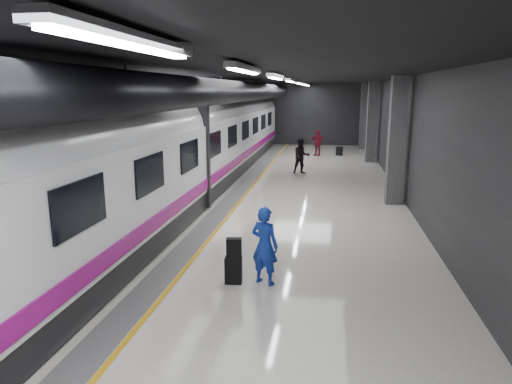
{
  "coord_description": "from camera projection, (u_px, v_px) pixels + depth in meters",
  "views": [
    {
      "loc": [
        2.21,
        -14.67,
        3.99
      ],
      "look_at": [
        0.2,
        -2.17,
        1.17
      ],
      "focal_mm": 32.0,
      "sensor_mm": 36.0,
      "label": 1
    }
  ],
  "objects": [
    {
      "name": "ground",
      "position": [
        260.0,
        212.0,
        15.35
      ],
      "size": [
        40.0,
        40.0,
        0.0
      ],
      "primitive_type": "plane",
      "color": "white",
      "rests_on": "ground"
    },
    {
      "name": "shoulder_bag",
      "position": [
        234.0,
        248.0,
        9.46
      ],
      "size": [
        0.34,
        0.22,
        0.43
      ],
      "primitive_type": "cube",
      "rotation": [
        0.0,
        0.0,
        0.16
      ],
      "color": "black",
      "rests_on": "suitcase_main"
    },
    {
      "name": "suitcase_far",
      "position": [
        339.0,
        151.0,
        28.68
      ],
      "size": [
        0.43,
        0.36,
        0.54
      ],
      "primitive_type": "cube",
      "rotation": [
        0.0,
        0.0,
        -0.4
      ],
      "color": "black",
      "rests_on": "ground"
    },
    {
      "name": "platform_hall",
      "position": [
        256.0,
        104.0,
        15.55
      ],
      "size": [
        10.02,
        40.02,
        4.51
      ],
      "color": "black",
      "rests_on": "ground"
    },
    {
      "name": "train",
      "position": [
        166.0,
        149.0,
        15.4
      ],
      "size": [
        3.05,
        38.0,
        4.05
      ],
      "color": "black",
      "rests_on": "ground"
    },
    {
      "name": "traveler_far_b",
      "position": [
        317.0,
        143.0,
        28.48
      ],
      "size": [
        1.03,
        0.75,
        1.62
      ],
      "primitive_type": "imported",
      "rotation": [
        0.0,
        0.0,
        -0.42
      ],
      "color": "maroon",
      "rests_on": "ground"
    },
    {
      "name": "traveler_far_a",
      "position": [
        301.0,
        156.0,
        22.24
      ],
      "size": [
        1.0,
        0.88,
        1.73
      ],
      "primitive_type": "imported",
      "rotation": [
        0.0,
        0.0,
        0.31
      ],
      "color": "black",
      "rests_on": "ground"
    },
    {
      "name": "traveler_main",
      "position": [
        265.0,
        246.0,
        9.5
      ],
      "size": [
        0.71,
        0.6,
        1.67
      ],
      "primitive_type": "imported",
      "rotation": [
        0.0,
        0.0,
        2.77
      ],
      "color": "blue",
      "rests_on": "ground"
    },
    {
      "name": "suitcase_main",
      "position": [
        233.0,
        270.0,
        9.61
      ],
      "size": [
        0.38,
        0.26,
        0.58
      ],
      "primitive_type": "cube",
      "rotation": [
        0.0,
        0.0,
        0.09
      ],
      "color": "black",
      "rests_on": "ground"
    }
  ]
}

